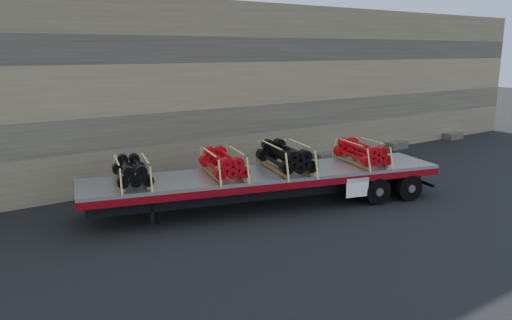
% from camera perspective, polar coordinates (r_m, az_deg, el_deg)
% --- Properties ---
extents(ground, '(120.00, 120.00, 0.00)m').
position_cam_1_polar(ground, '(15.93, 1.07, -6.16)').
color(ground, black).
rests_on(ground, ground).
extents(rock_wall, '(44.00, 3.00, 7.00)m').
position_cam_1_polar(rock_wall, '(20.75, -9.67, 7.91)').
color(rock_wall, '#7A6B54').
rests_on(rock_wall, ground).
extents(trailer, '(12.08, 5.35, 1.19)m').
position_cam_1_polar(trailer, '(16.48, 1.24, -3.35)').
color(trailer, '#B6B9BE').
rests_on(trailer, ground).
extents(bundle_front, '(1.50, 2.20, 0.71)m').
position_cam_1_polar(bundle_front, '(15.27, -14.00, -1.32)').
color(bundle_front, black).
rests_on(bundle_front, trailer).
extents(bundle_midfront, '(1.60, 2.36, 0.76)m').
position_cam_1_polar(bundle_midfront, '(15.78, -3.78, -0.44)').
color(bundle_midfront, '#B70911').
rests_on(bundle_midfront, trailer).
extents(bundle_midrear, '(1.79, 2.63, 0.85)m').
position_cam_1_polar(bundle_midrear, '(16.48, 3.36, 0.28)').
color(bundle_midrear, black).
rests_on(bundle_midrear, trailer).
extents(bundle_rear, '(1.59, 2.34, 0.76)m').
position_cam_1_polar(bundle_rear, '(17.81, 11.98, 0.79)').
color(bundle_rear, '#B70911').
rests_on(bundle_rear, trailer).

